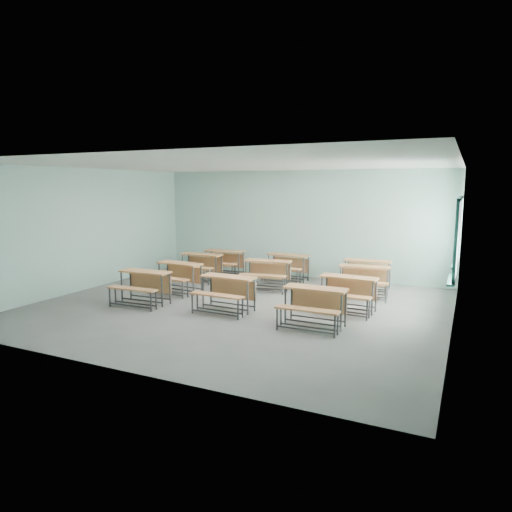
# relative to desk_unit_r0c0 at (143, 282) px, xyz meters

# --- Properties ---
(room) EXTENTS (9.04, 8.04, 3.24)m
(room) POSITION_rel_desk_unit_r0c0_xyz_m (2.19, 0.77, 1.08)
(room) COLOR slate
(room) RESTS_ON ground
(desk_unit_r0c0) EXTENTS (1.26, 0.88, 0.77)m
(desk_unit_r0c0) POSITION_rel_desk_unit_r0c0_xyz_m (0.00, 0.00, 0.00)
(desk_unit_r0c0) COLOR #C07945
(desk_unit_r0c0) RESTS_ON ground
(desk_unit_r0c1) EXTENTS (1.25, 0.86, 0.77)m
(desk_unit_r0c1) POSITION_rel_desk_unit_r0c0_xyz_m (2.05, 0.29, 0.00)
(desk_unit_r0c1) COLOR #C07945
(desk_unit_r0c1) RESTS_ON ground
(desk_unit_r0c2) EXTENTS (1.23, 0.83, 0.77)m
(desk_unit_r0c2) POSITION_rel_desk_unit_r0c0_xyz_m (4.15, 0.01, 0.00)
(desk_unit_r0c2) COLOR #C07945
(desk_unit_r0c2) RESTS_ON ground
(desk_unit_r1c0) EXTENTS (1.30, 0.93, 0.77)m
(desk_unit_r1c0) POSITION_rel_desk_unit_r0c0_xyz_m (0.04, 1.33, 0.00)
(desk_unit_r1c0) COLOR #C07945
(desk_unit_r1c0) RESTS_ON ground
(desk_unit_r1c2) EXTENTS (1.27, 0.88, 0.77)m
(desk_unit_r1c2) POSITION_rel_desk_unit_r0c0_xyz_m (4.47, 1.37, 0.00)
(desk_unit_r1c2) COLOR #C07945
(desk_unit_r1c2) RESTS_ON ground
(desk_unit_r2c0) EXTENTS (1.24, 0.85, 0.77)m
(desk_unit_r2c0) POSITION_rel_desk_unit_r0c0_xyz_m (-0.27, 2.91, 0.00)
(desk_unit_r2c0) COLOR #C07945
(desk_unit_r2c0) RESTS_ON ground
(desk_unit_r2c1) EXTENTS (1.33, 0.98, 0.77)m
(desk_unit_r2c1) POSITION_rel_desk_unit_r0c0_xyz_m (1.98, 2.65, 0.00)
(desk_unit_r2c1) COLOR #C07945
(desk_unit_r2c1) RESTS_ON ground
(desk_unit_r2c2) EXTENTS (1.32, 0.96, 0.77)m
(desk_unit_r2c2) POSITION_rel_desk_unit_r0c0_xyz_m (4.51, 2.89, 0.00)
(desk_unit_r2c2) COLOR #C07945
(desk_unit_r2c2) RESTS_ON ground
(desk_unit_r3c0) EXTENTS (1.24, 0.84, 0.77)m
(desk_unit_r3c0) POSITION_rel_desk_unit_r0c0_xyz_m (-0.00, 3.81, 0.00)
(desk_unit_r3c0) COLOR #C07945
(desk_unit_r3c0) RESTS_ON ground
(desk_unit_r3c1) EXTENTS (1.29, 0.92, 0.77)m
(desk_unit_r3c1) POSITION_rel_desk_unit_r0c0_xyz_m (2.06, 3.91, 0.00)
(desk_unit_r3c1) COLOR #C07945
(desk_unit_r3c1) RESTS_ON ground
(desk_unit_r3c2) EXTENTS (1.25, 0.85, 0.77)m
(desk_unit_r3c2) POSITION_rel_desk_unit_r0c0_xyz_m (4.38, 3.82, 0.00)
(desk_unit_r3c2) COLOR #C07945
(desk_unit_r3c2) RESTS_ON ground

